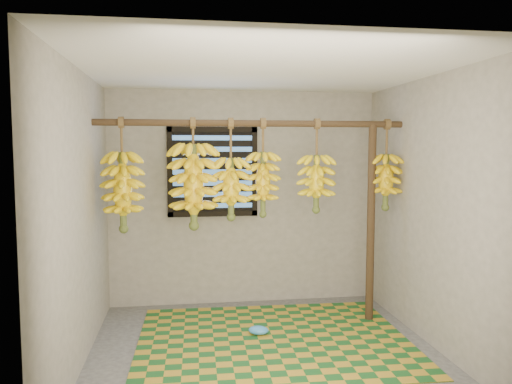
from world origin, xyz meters
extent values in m
cube|color=#444444|center=(0.00, 0.00, -0.01)|extent=(3.00, 3.00, 0.01)
cube|color=silver|center=(0.00, 0.00, 2.40)|extent=(3.00, 3.00, 0.01)
cube|color=slate|center=(0.00, 1.50, 1.20)|extent=(3.00, 0.01, 2.40)
cube|color=slate|center=(-1.50, 0.00, 1.20)|extent=(0.01, 3.00, 2.40)
cube|color=slate|center=(1.50, 0.00, 1.20)|extent=(0.01, 3.00, 2.40)
cube|color=black|center=(-0.35, 1.48, 1.50)|extent=(1.00, 0.04, 1.00)
cylinder|color=#3E2918|center=(0.00, 0.70, 2.00)|extent=(3.00, 0.06, 0.06)
cylinder|color=#3E2918|center=(1.20, 0.70, 1.00)|extent=(0.08, 0.08, 2.00)
cube|color=#174F1E|center=(0.12, 0.30, 0.01)|extent=(2.51, 2.03, 0.01)
ellipsoid|color=#3B90DC|center=(0.01, 0.44, 0.05)|extent=(0.23, 0.20, 0.08)
cylinder|color=brown|center=(-1.24, 0.70, 1.86)|extent=(0.02, 0.02, 0.34)
cylinder|color=#4C5923|center=(-1.24, 0.70, 1.38)|extent=(0.06, 0.06, 0.70)
cylinder|color=brown|center=(-0.58, 0.70, 1.90)|extent=(0.02, 0.02, 0.26)
cylinder|color=#4C5923|center=(-0.58, 0.70, 1.42)|extent=(0.07, 0.07, 0.76)
cylinder|color=brown|center=(-0.22, 0.70, 1.83)|extent=(0.02, 0.02, 0.39)
cylinder|color=#4C5923|center=(-0.22, 0.70, 1.39)|extent=(0.06, 0.06, 0.55)
cylinder|color=brown|center=(0.09, 0.70, 1.86)|extent=(0.02, 0.02, 0.33)
cylinder|color=#4C5923|center=(0.09, 0.70, 1.43)|extent=(0.05, 0.05, 0.59)
cylinder|color=brown|center=(0.63, 0.70, 1.85)|extent=(0.02, 0.02, 0.36)
cylinder|color=#4C5923|center=(0.63, 0.70, 1.43)|extent=(0.06, 0.06, 0.53)
cylinder|color=brown|center=(1.35, 0.70, 1.85)|extent=(0.02, 0.02, 0.36)
cylinder|color=#4C5923|center=(1.35, 0.70, 1.44)|extent=(0.06, 0.06, 0.52)
camera|label=1|loc=(-0.69, -4.08, 1.76)|focal=35.00mm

